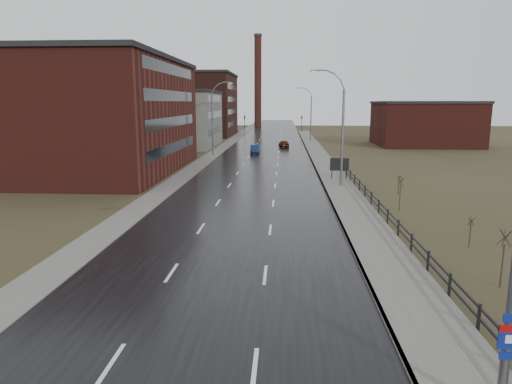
# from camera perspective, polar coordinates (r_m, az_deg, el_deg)

# --- Properties ---
(road) EXTENTS (14.00, 300.00, 0.06)m
(road) POSITION_cam_1_polar(r_m,az_deg,el_deg) (69.43, 0.91, 4.33)
(road) COLOR black
(road) RESTS_ON ground
(sidewalk_right) EXTENTS (3.20, 180.00, 0.18)m
(sidewalk_right) POSITION_cam_1_polar(r_m,az_deg,el_deg) (44.95, 10.44, 0.48)
(sidewalk_right) COLOR #595651
(sidewalk_right) RESTS_ON ground
(curb_right) EXTENTS (0.16, 180.00, 0.18)m
(curb_right) POSITION_cam_1_polar(r_m,az_deg,el_deg) (44.80, 8.51, 0.51)
(curb_right) COLOR slate
(curb_right) RESTS_ON ground
(sidewalk_left) EXTENTS (2.40, 260.00, 0.12)m
(sidewalk_left) POSITION_cam_1_polar(r_m,az_deg,el_deg) (70.28, -5.80, 4.38)
(sidewalk_left) COLOR #595651
(sidewalk_left) RESTS_ON ground
(warehouse_near) EXTENTS (22.44, 28.56, 13.50)m
(warehouse_near) POSITION_cam_1_polar(r_m,az_deg,el_deg) (59.04, -20.87, 8.97)
(warehouse_near) COLOR #471914
(warehouse_near) RESTS_ON ground
(warehouse_mid) EXTENTS (16.32, 20.40, 10.50)m
(warehouse_mid) POSITION_cam_1_polar(r_m,az_deg,el_deg) (89.45, -10.27, 9.04)
(warehouse_mid) COLOR slate
(warehouse_mid) RESTS_ON ground
(warehouse_far) EXTENTS (26.52, 24.48, 15.50)m
(warehouse_far) POSITION_cam_1_polar(r_m,az_deg,el_deg) (119.75, -9.25, 10.76)
(warehouse_far) COLOR #331611
(warehouse_far) RESTS_ON ground
(building_right) EXTENTS (18.36, 16.32, 8.50)m
(building_right) POSITION_cam_1_polar(r_m,az_deg,el_deg) (94.92, 20.35, 8.04)
(building_right) COLOR #471914
(building_right) RESTS_ON ground
(smokestack) EXTENTS (2.70, 2.70, 30.70)m
(smokestack) POSITION_cam_1_polar(r_m,az_deg,el_deg) (159.30, 0.24, 13.75)
(smokestack) COLOR #331611
(smokestack) RESTS_ON ground
(streetlight_main) EXTENTS (3.91, 0.29, 12.11)m
(streetlight_main) POSITION_cam_1_polar(r_m,az_deg,el_deg) (12.30, 29.15, -0.59)
(streetlight_main) COLOR slate
(streetlight_main) RESTS_ON ground
(streetlight_right_mid) EXTENTS (3.36, 0.28, 11.35)m
(streetlight_right_mid) POSITION_cam_1_polar(r_m,az_deg,el_deg) (45.25, 10.42, 7.89)
(streetlight_right_mid) COLOR slate
(streetlight_right_mid) RESTS_ON ground
(streetlight_left) EXTENTS (3.36, 0.28, 11.35)m
(streetlight_left) POSITION_cam_1_polar(r_m,az_deg,el_deg) (71.73, -5.24, 9.16)
(streetlight_left) COLOR slate
(streetlight_left) RESTS_ON ground
(streetlight_right_far) EXTENTS (3.36, 0.28, 11.35)m
(streetlight_right_far) POSITION_cam_1_polar(r_m,az_deg,el_deg) (99.04, 6.72, 9.67)
(streetlight_right_far) COLOR slate
(streetlight_right_far) RESTS_ON ground
(guardrail) EXTENTS (0.10, 53.05, 1.10)m
(guardrail) POSITION_cam_1_polar(r_m,az_deg,el_deg) (29.10, 17.69, -4.43)
(guardrail) COLOR black
(guardrail) RESTS_ON ground
(shrub_c) EXTENTS (0.65, 0.69, 2.76)m
(shrub_c) POSITION_cam_1_polar(r_m,az_deg,el_deg) (23.44, 28.50, -7.09)
(shrub_c) COLOR #382D23
(shrub_c) RESTS_ON ground
(shrub_d) EXTENTS (0.44, 0.46, 1.81)m
(shrub_d) POSITION_cam_1_polar(r_m,az_deg,el_deg) (29.18, 25.22, -4.44)
(shrub_d) COLOR #382D23
(shrub_d) RESTS_ON ground
(shrub_e) EXTENTS (0.62, 0.66, 2.64)m
(shrub_e) POSITION_cam_1_polar(r_m,az_deg,el_deg) (36.95, 17.57, -0.08)
(shrub_e) COLOR #382D23
(shrub_e) RESTS_ON ground
(shrub_f) EXTENTS (0.42, 0.44, 1.75)m
(shrub_f) POSITION_cam_1_polar(r_m,az_deg,el_deg) (43.65, 17.41, 0.96)
(shrub_f) COLOR #382D23
(shrub_f) RESTS_ON ground
(billboard) EXTENTS (2.03, 0.17, 2.41)m
(billboard) POSITION_cam_1_polar(r_m,az_deg,el_deg) (49.78, 10.39, 3.32)
(billboard) COLOR black
(billboard) RESTS_ON ground
(traffic_light_left) EXTENTS (0.58, 2.73, 5.30)m
(traffic_light_left) POSITION_cam_1_polar(r_m,az_deg,el_deg) (129.40, -1.44, 9.52)
(traffic_light_left) COLOR black
(traffic_light_left) RESTS_ON ground
(traffic_light_right) EXTENTS (0.58, 2.73, 5.30)m
(traffic_light_right) POSITION_cam_1_polar(r_m,az_deg,el_deg) (129.01, 5.76, 9.46)
(traffic_light_right) COLOR black
(traffic_light_right) RESTS_ON ground
(car_near) EXTENTS (1.66, 4.29, 1.39)m
(car_near) POSITION_cam_1_polar(r_m,az_deg,el_deg) (74.49, -0.12, 5.31)
(car_near) COLOR #0D1F44
(car_near) RESTS_ON ground
(car_far) EXTENTS (2.17, 4.27, 1.40)m
(car_far) POSITION_cam_1_polar(r_m,az_deg,el_deg) (85.08, 3.51, 6.02)
(car_far) COLOR #43190B
(car_far) RESTS_ON ground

